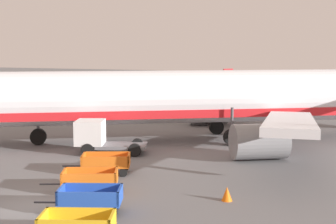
{
  "coord_description": "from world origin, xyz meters",
  "views": [
    {
      "loc": [
        12.43,
        -17.48,
        6.77
      ],
      "look_at": [
        2.04,
        10.76,
        2.8
      ],
      "focal_mm": 54.51,
      "sensor_mm": 36.0,
      "label": 1
    }
  ],
  "objects_px": {
    "baggage_cart_fourth_in_row": "(90,180)",
    "baggage_cart_far_end": "(106,163)",
    "airplane": "(204,98)",
    "traffic_cone_near_plane": "(227,194)",
    "baggage_cart_third_in_row": "(90,199)",
    "service_truck_beside_carts": "(98,136)"
  },
  "relations": [
    {
      "from": "baggage_cart_fourth_in_row",
      "to": "traffic_cone_near_plane",
      "type": "distance_m",
      "value": 6.29
    },
    {
      "from": "airplane",
      "to": "baggage_cart_fourth_in_row",
      "type": "bearing_deg",
      "value": -94.81
    },
    {
      "from": "airplane",
      "to": "baggage_cart_third_in_row",
      "type": "height_order",
      "value": "airplane"
    },
    {
      "from": "baggage_cart_far_end",
      "to": "baggage_cart_third_in_row",
      "type": "bearing_deg",
      "value": -68.62
    },
    {
      "from": "baggage_cart_far_end",
      "to": "service_truck_beside_carts",
      "type": "distance_m",
      "value": 5.29
    },
    {
      "from": "airplane",
      "to": "baggage_cart_far_end",
      "type": "bearing_deg",
      "value": -100.86
    },
    {
      "from": "service_truck_beside_carts",
      "to": "traffic_cone_near_plane",
      "type": "xyz_separation_m",
      "value": [
        9.92,
        -6.8,
        -0.79
      ]
    },
    {
      "from": "service_truck_beside_carts",
      "to": "traffic_cone_near_plane",
      "type": "height_order",
      "value": "service_truck_beside_carts"
    },
    {
      "from": "baggage_cart_far_end",
      "to": "service_truck_beside_carts",
      "type": "bearing_deg",
      "value": 122.37
    },
    {
      "from": "baggage_cart_fourth_in_row",
      "to": "traffic_cone_near_plane",
      "type": "xyz_separation_m",
      "value": [
        6.2,
        1.03,
        -0.29
      ]
    },
    {
      "from": "airplane",
      "to": "baggage_cart_far_end",
      "type": "relative_size",
      "value": 9.69
    },
    {
      "from": "baggage_cart_fourth_in_row",
      "to": "traffic_cone_near_plane",
      "type": "height_order",
      "value": "baggage_cart_fourth_in_row"
    },
    {
      "from": "baggage_cart_third_in_row",
      "to": "airplane",
      "type": "bearing_deg",
      "value": 90.62
    },
    {
      "from": "baggage_cart_third_in_row",
      "to": "baggage_cart_far_end",
      "type": "height_order",
      "value": "same"
    },
    {
      "from": "baggage_cart_fourth_in_row",
      "to": "service_truck_beside_carts",
      "type": "relative_size",
      "value": 0.75
    },
    {
      "from": "airplane",
      "to": "traffic_cone_near_plane",
      "type": "height_order",
      "value": "airplane"
    },
    {
      "from": "airplane",
      "to": "service_truck_beside_carts",
      "type": "bearing_deg",
      "value": -126.68
    },
    {
      "from": "baggage_cart_far_end",
      "to": "service_truck_beside_carts",
      "type": "height_order",
      "value": "service_truck_beside_carts"
    },
    {
      "from": "baggage_cart_third_in_row",
      "to": "baggage_cart_fourth_in_row",
      "type": "bearing_deg",
      "value": 119.11
    },
    {
      "from": "baggage_cart_fourth_in_row",
      "to": "baggage_cart_far_end",
      "type": "distance_m",
      "value": 3.5
    },
    {
      "from": "baggage_cart_third_in_row",
      "to": "service_truck_beside_carts",
      "type": "relative_size",
      "value": 0.76
    },
    {
      "from": "baggage_cart_far_end",
      "to": "airplane",
      "type": "bearing_deg",
      "value": 79.14
    }
  ]
}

